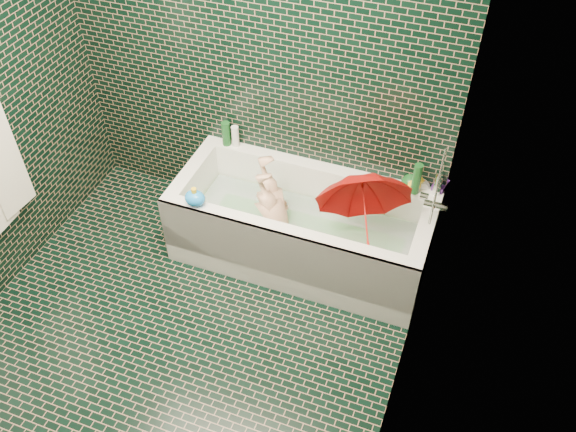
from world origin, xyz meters
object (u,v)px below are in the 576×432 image
at_px(bathtub, 301,234).
at_px(child, 279,221).
at_px(rubber_duck, 416,184).
at_px(bath_toy, 195,198).
at_px(umbrella, 365,214).

distance_m(bathtub, child, 0.18).
height_order(bathtub, rubber_duck, rubber_duck).
bearing_deg(child, bath_toy, -73.04).
distance_m(bathtub, bath_toy, 0.78).
bearing_deg(umbrella, bathtub, 152.74).
relative_size(umbrella, rubber_duck, 4.91).
bearing_deg(umbrella, child, 157.99).
relative_size(child, umbrella, 1.59).
relative_size(child, rubber_duck, 7.82).
xyz_separation_m(bathtub, rubber_duck, (0.66, 0.33, 0.38)).
bearing_deg(bath_toy, umbrella, 36.46).
relative_size(bathtub, bath_toy, 10.26).
xyz_separation_m(umbrella, bath_toy, (-1.04, -0.24, 0.00)).
xyz_separation_m(child, umbrella, (0.58, -0.03, 0.30)).
xyz_separation_m(bathtub, child, (-0.15, -0.03, 0.10)).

